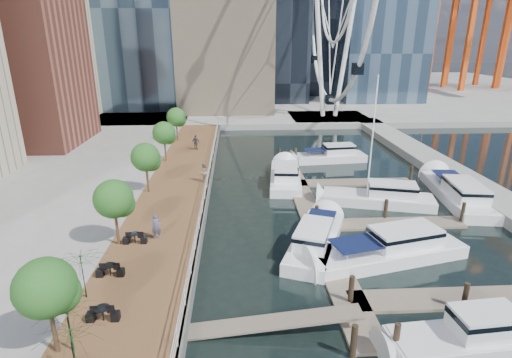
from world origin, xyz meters
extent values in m
plane|color=black|center=(0.00, 0.00, 0.00)|extent=(520.00, 520.00, 0.00)
cube|color=brown|center=(-9.00, 15.00, 0.50)|extent=(6.00, 60.00, 1.00)
cube|color=#595954|center=(-6.00, 15.00, 0.50)|extent=(0.25, 60.00, 1.00)
cube|color=gray|center=(0.00, 102.00, 0.50)|extent=(200.00, 114.00, 1.00)
cube|color=gray|center=(20.00, 20.00, 0.50)|extent=(4.00, 60.00, 1.00)
cube|color=gray|center=(14.00, 52.00, 0.50)|extent=(14.00, 12.00, 1.00)
cube|color=#6D6051|center=(3.00, 10.00, 0.10)|extent=(2.00, 32.00, 0.20)
cube|color=#6D6051|center=(9.00, -2.00, 0.10)|extent=(12.00, 2.00, 0.20)
cube|color=#6D6051|center=(9.00, 8.00, 0.10)|extent=(12.00, 2.00, 0.20)
cube|color=#6D6051|center=(9.00, 18.00, 0.10)|extent=(12.00, 2.00, 0.20)
cube|color=brown|center=(-30.00, 34.00, 11.00)|extent=(12.00, 14.00, 20.00)
cube|color=#BCAD8E|center=(-36.00, 50.00, 15.00)|extent=(14.00, 16.00, 28.00)
cylinder|color=white|center=(11.50, 52.00, 14.00)|extent=(0.80, 0.80, 26.00)
cylinder|color=white|center=(16.50, 52.00, 14.00)|extent=(0.80, 0.80, 26.00)
cylinder|color=#3F2B1C|center=(-11.40, -6.00, 2.20)|extent=(0.20, 0.20, 2.40)
sphere|color=#265B1E|center=(-11.40, -6.00, 4.30)|extent=(2.60, 2.60, 2.60)
cylinder|color=#3F2B1C|center=(-11.40, 4.00, 2.20)|extent=(0.20, 0.20, 2.40)
sphere|color=#265B1E|center=(-11.40, 4.00, 4.30)|extent=(2.60, 2.60, 2.60)
cylinder|color=#3F2B1C|center=(-11.40, 14.00, 2.20)|extent=(0.20, 0.20, 2.40)
sphere|color=#265B1E|center=(-11.40, 14.00, 4.30)|extent=(2.60, 2.60, 2.60)
cylinder|color=#3F2B1C|center=(-11.40, 24.00, 2.20)|extent=(0.20, 0.20, 2.40)
sphere|color=#265B1E|center=(-11.40, 24.00, 4.30)|extent=(2.60, 2.60, 2.60)
cylinder|color=#3F2B1C|center=(-11.40, 34.00, 2.20)|extent=(0.20, 0.20, 2.40)
sphere|color=#265B1E|center=(-11.40, 34.00, 4.30)|extent=(2.60, 2.60, 2.60)
imported|color=#48475F|center=(-8.92, 4.62, 1.94)|extent=(0.79, 0.64, 1.87)
imported|color=#87745D|center=(-6.53, 16.52, 1.97)|extent=(1.17, 1.20, 1.95)
imported|color=#2D3038|center=(-8.37, 29.02, 1.94)|extent=(1.19, 0.80, 1.88)
imported|color=#0E3612|center=(-10.73, -6.02, 2.23)|extent=(3.15, 3.20, 2.46)
imported|color=#103C16|center=(-9.98, -7.56, 2.24)|extent=(3.51, 3.54, 2.49)
imported|color=#0F3711|center=(-11.50, -2.05, 2.33)|extent=(3.83, 3.86, 2.66)
camera|label=1|loc=(-3.32, -20.76, 14.07)|focal=28.00mm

